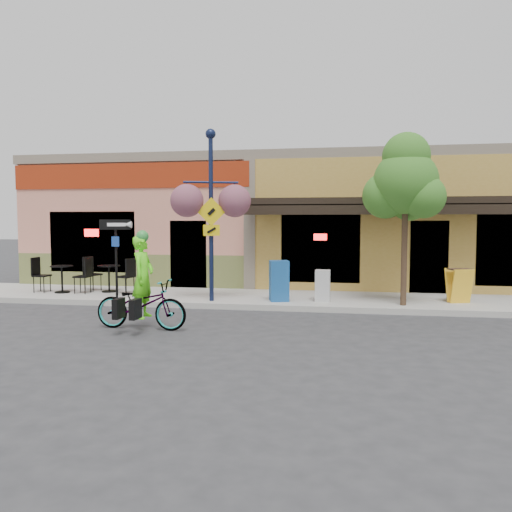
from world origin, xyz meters
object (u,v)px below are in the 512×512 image
Objects in this scene: cyclist_rider at (143,289)px; building at (294,222)px; street_tree at (405,219)px; bicycle at (141,305)px; lamp_post at (211,216)px; one_way_sign at (116,260)px; newspaper_box_grey at (323,286)px; newspaper_box_blue at (279,281)px.

building is at bearing -10.91° from cyclist_rider.
street_tree reaches higher than building.
bicycle is 0.44× the size of lamp_post.
bicycle is (-2.33, -9.58, -1.72)m from building.
bicycle is at bearing -103.66° from building.
one_way_sign is at bearing 36.37° from bicycle.
street_tree is (3.40, -6.43, 0.10)m from building.
newspaper_box_grey is at bearing -77.54° from building.
one_way_sign is (-2.57, -0.28, -1.19)m from lamp_post.
lamp_post is at bearing -178.45° from street_tree.
street_tree is at bearing -6.91° from newspaper_box_grey.
cyclist_rider is 1.60× the size of newspaper_box_blue.
street_tree is at bearing -7.58° from one_way_sign.
newspaper_box_grey is at bearing 171.35° from street_tree.
bicycle is at bearing -122.09° from lamp_post.
street_tree is at bearing -58.78° from bicycle.
street_tree is at bearing -62.14° from building.
building is 6.49m from newspaper_box_grey.
cyclist_rider is (0.05, 0.00, 0.34)m from bicycle.
building is 21.85× the size of newspaper_box_grey.
newspaper_box_blue is 3.60m from street_tree.
cyclist_rider is at bearing -143.01° from newspaper_box_blue.
newspaper_box_grey is (1.15, 0.17, -0.12)m from newspaper_box_blue.
one_way_sign reaches higher than newspaper_box_blue.
one_way_sign is 2.01× the size of newspaper_box_blue.
street_tree is (5.73, 3.14, 1.82)m from bicycle.
street_tree is (4.99, 0.14, -0.09)m from lamp_post.
building is 6.48m from newspaper_box_blue.
street_tree is at bearing -16.70° from lamp_post.
bicycle is 0.46× the size of street_tree.
newspaper_box_blue is at bearing -34.57° from cyclist_rider.
newspaper_box_grey is (3.68, 3.45, 0.04)m from bicycle.
building is 9.08× the size of bicycle.
cyclist_rider is 0.39× the size of street_tree.
one_way_sign is (-1.83, 2.73, 0.71)m from bicycle.
newspaper_box_grey is at bearing -9.62° from lamp_post.
building is 10.01m from bicycle.
street_tree reaches higher than cyclist_rider.
bicycle is 2.40× the size of newspaper_box_grey.
newspaper_box_blue is (2.53, 3.29, 0.17)m from bicycle.
newspaper_box_blue is (1.79, 0.28, -1.74)m from lamp_post.
bicycle is 5.05m from newspaper_box_grey.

